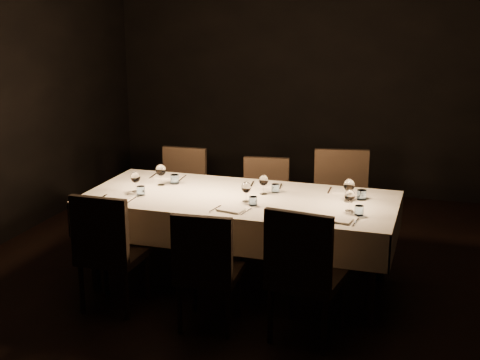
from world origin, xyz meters
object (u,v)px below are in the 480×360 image
(chair_far_left, at_px, (181,191))
(chair_far_right, at_px, (341,203))
(chair_near_right, at_px, (303,270))
(chair_near_left, at_px, (108,247))
(dining_table, at_px, (240,205))
(chair_near_center, at_px, (206,265))
(chair_far_center, at_px, (265,201))

(chair_far_left, distance_m, chair_far_right, 1.57)
(chair_near_right, height_order, chair_far_left, chair_near_right)
(chair_near_left, bearing_deg, dining_table, -135.19)
(chair_near_left, relative_size, chair_far_left, 1.02)
(chair_near_center, xyz_separation_m, chair_far_center, (-0.02, 1.64, -0.00))
(dining_table, relative_size, chair_far_right, 2.49)
(dining_table, height_order, chair_near_left, chair_near_left)
(chair_near_left, height_order, chair_near_right, chair_near_right)
(chair_near_left, distance_m, chair_far_right, 2.15)
(dining_table, bearing_deg, chair_near_right, -49.19)
(chair_far_center, bearing_deg, chair_near_center, -97.24)
(chair_near_center, bearing_deg, chair_near_left, -8.82)
(dining_table, relative_size, chair_near_left, 2.68)
(chair_near_right, xyz_separation_m, chair_far_left, (-1.57, 1.65, -0.03))
(dining_table, height_order, chair_far_left, chair_far_left)
(dining_table, distance_m, chair_far_left, 1.21)
(chair_far_center, xyz_separation_m, chair_far_right, (0.71, -0.03, 0.06))
(chair_far_right, bearing_deg, dining_table, -145.20)
(chair_near_center, height_order, chair_near_right, chair_near_right)
(chair_near_center, xyz_separation_m, chair_far_right, (0.69, 1.61, 0.05))
(dining_table, bearing_deg, chair_far_center, 90.29)
(chair_near_left, relative_size, chair_near_center, 1.05)
(chair_near_center, distance_m, chair_near_right, 0.69)
(chair_near_left, relative_size, chair_near_right, 0.96)
(chair_near_left, height_order, chair_far_center, chair_near_left)
(chair_near_left, distance_m, chair_far_center, 1.76)
(chair_near_left, bearing_deg, chair_far_center, -116.59)
(chair_far_right, bearing_deg, chair_far_left, 165.29)
(chair_far_left, height_order, chair_far_center, chair_far_left)
(chair_near_left, distance_m, chair_far_left, 1.62)
(chair_far_center, bearing_deg, chair_far_right, -10.58)
(chair_near_left, bearing_deg, chair_far_right, -134.27)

